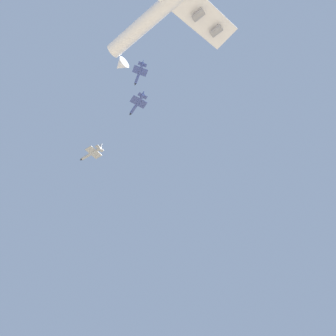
{
  "coord_description": "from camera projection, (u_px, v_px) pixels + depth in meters",
  "views": [
    {
      "loc": [
        -55.32,
        101.29,
        4.37
      ],
      "look_at": [
        -22.2,
        37.3,
        76.69
      ],
      "focal_mm": 33.02,
      "sensor_mm": 36.0,
      "label": 1
    }
  ],
  "objects": [
    {
      "name": "chase_jet_trailing",
      "position": [
        139.0,
        73.0,
        173.07
      ],
      "size": [
        13.45,
        12.14,
        4.0
      ],
      "rotation": [
        0.0,
        0.0,
        -0.71
      ],
      "color": "#38478C"
    },
    {
      "name": "chase_jet_left_wing",
      "position": [
        137.0,
        104.0,
        157.95
      ],
      "size": [
        14.61,
        10.14,
        4.0
      ],
      "rotation": [
        0.0,
        0.0,
        -0.52
      ],
      "color": "#38478C"
    },
    {
      "name": "chase_jet_lead",
      "position": [
        91.0,
        153.0,
        156.3
      ],
      "size": [
        15.28,
        8.51,
        4.0
      ],
      "rotation": [
        0.0,
        0.0,
        -0.13
      ],
      "color": "#999EA3"
    }
  ]
}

